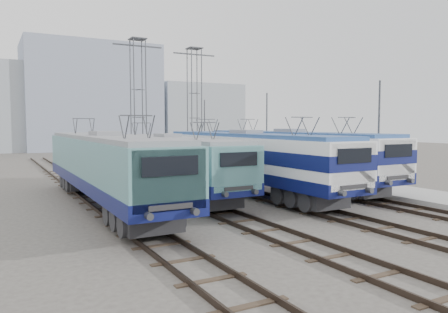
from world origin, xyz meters
The scene contains 13 objects.
ground centered at (0.00, 0.00, 0.00)m, with size 160.00×160.00×0.00m, color #514C47.
platform centered at (10.20, 8.00, 0.15)m, with size 4.00×70.00×0.30m, color #9E9E99.
locomotive_far_left centered at (-6.75, 6.15, 2.32)m, with size 2.95×18.64×3.51m.
locomotive_center_left centered at (-2.25, 8.74, 2.19)m, with size 2.78×17.56×3.30m.
locomotive_center_right centered at (2.25, 6.76, 2.38)m, with size 2.95×18.67×3.51m.
locomotive_far_right centered at (6.75, 8.23, 2.40)m, with size 2.98×18.85×3.54m.
catenary_tower_west centered at (0.00, 22.00, 6.64)m, with size 4.50×1.20×12.00m.
catenary_tower_east centered at (6.50, 24.00, 6.64)m, with size 4.50×1.20×12.00m.
mast_front centered at (8.60, 2.00, 3.50)m, with size 0.12×0.12×7.00m, color #3F4247.
mast_mid centered at (8.60, 14.00, 3.50)m, with size 0.12×0.12×7.00m, color #3F4247.
mast_rear centered at (8.60, 26.00, 3.50)m, with size 0.12×0.12×7.00m, color #3F4247.
building_center centered at (4.00, 62.00, 9.00)m, with size 22.00×14.00×18.00m, color #8E99B0.
building_east centered at (24.00, 62.00, 6.00)m, with size 16.00×12.00×12.00m, color #9BA3AC.
Camera 1 is at (-12.14, -16.68, 4.39)m, focal length 35.00 mm.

